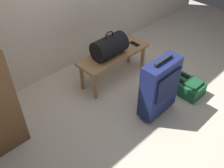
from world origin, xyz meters
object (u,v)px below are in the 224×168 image
duffel_bag_black (109,46)px  bench (114,57)px  suitcase_upright_navy (160,87)px  backpack_green (188,87)px  cell_phone (134,44)px

duffel_bag_black → bench: bearing=0.0°
suitcase_upright_navy → backpack_green: suitcase_upright_navy is taller
backpack_green → bench: bearing=118.3°
cell_phone → suitcase_upright_navy: size_ratio=0.19×
bench → backpack_green: bearing=-61.7°
duffel_bag_black → cell_phone: duffel_bag_black is taller
bench → backpack_green: size_ratio=2.63×
duffel_bag_black → suitcase_upright_navy: 0.82m
bench → backpack_green: 1.02m
duffel_bag_black → backpack_green: duffel_bag_black is taller
duffel_bag_black → backpack_green: size_ratio=1.16×
cell_phone → suitcase_upright_navy: suitcase_upright_navy is taller
cell_phone → bench: bearing=173.8°
suitcase_upright_navy → bench: bearing=84.0°
bench → backpack_green: bench is taller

